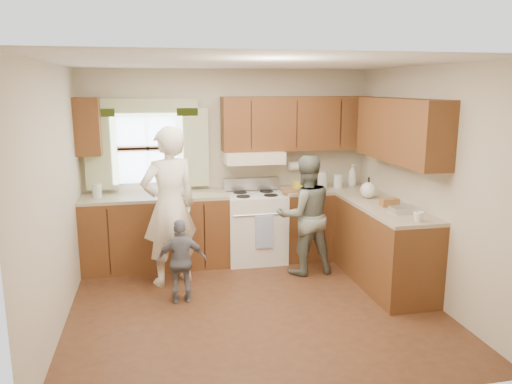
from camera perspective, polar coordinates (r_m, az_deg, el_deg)
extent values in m
plane|color=#422314|center=(5.41, -0.19, -12.93)|extent=(3.80, 3.80, 0.00)
plane|color=white|center=(4.91, -0.21, 14.56)|extent=(3.80, 3.80, 0.00)
plane|color=#C1B49B|center=(6.71, -3.17, 3.14)|extent=(3.80, 0.00, 3.80)
plane|color=#C1B49B|center=(3.37, 5.75, -5.84)|extent=(3.80, 0.00, 3.80)
plane|color=#C1B49B|center=(5.01, -22.04, -0.77)|extent=(0.00, 3.50, 3.50)
plane|color=#C1B49B|center=(5.70, 18.88, 0.92)|extent=(0.00, 3.50, 3.50)
cube|color=#46250F|center=(6.52, -11.35, -4.55)|extent=(1.82, 0.60, 0.90)
cube|color=#46250F|center=(6.90, 7.95, -3.50)|extent=(1.22, 0.60, 0.90)
cube|color=#43230F|center=(6.03, 14.33, -6.07)|extent=(0.60, 1.65, 0.90)
cube|color=tan|center=(6.41, -11.52, -0.51)|extent=(1.82, 0.60, 0.04)
cube|color=tan|center=(6.79, 8.07, 0.32)|extent=(1.22, 0.60, 0.04)
cube|color=tan|center=(5.90, 14.57, -1.72)|extent=(0.60, 1.65, 0.04)
cube|color=#46250F|center=(6.68, 4.72, 7.83)|extent=(2.00, 0.33, 0.70)
cube|color=#43230F|center=(6.46, -18.66, 7.11)|extent=(0.30, 0.33, 0.70)
cube|color=#43230F|center=(5.83, 16.22, 6.79)|extent=(0.33, 1.65, 0.70)
cube|color=beige|center=(6.52, -0.27, 4.01)|extent=(0.76, 0.45, 0.15)
cube|color=silver|center=(6.59, -12.27, 4.92)|extent=(0.90, 0.03, 0.90)
cube|color=#F1ED47|center=(6.57, -17.35, 4.63)|extent=(0.40, 0.05, 1.02)
cube|color=#F1ED47|center=(6.56, -7.18, 5.06)|extent=(0.40, 0.05, 1.02)
cube|color=#F1ED47|center=(6.50, -12.48, 9.42)|extent=(1.30, 0.05, 0.22)
cylinder|color=white|center=(6.82, 4.88, 3.01)|extent=(0.27, 0.12, 0.12)
imported|color=silver|center=(6.29, -8.26, 0.04)|extent=(0.15, 0.15, 0.10)
imported|color=silver|center=(6.92, 10.95, 1.90)|extent=(0.17, 0.17, 0.31)
imported|color=silver|center=(6.54, 6.74, 0.32)|extent=(0.29, 0.29, 0.05)
imported|color=silver|center=(5.30, 18.07, -2.70)|extent=(0.14, 0.14, 0.10)
cylinder|color=silver|center=(6.41, -17.72, 0.12)|extent=(0.11, 0.11, 0.17)
cube|color=olive|center=(6.49, 4.10, 0.14)|extent=(0.25, 0.19, 0.02)
cube|color=yellow|center=(6.64, 5.13, 0.75)|extent=(0.19, 0.13, 0.10)
cylinder|color=silver|center=(6.74, 7.55, 1.37)|extent=(0.14, 0.14, 0.22)
cylinder|color=silver|center=(6.79, 9.37, 1.22)|extent=(0.12, 0.12, 0.18)
sphere|color=silver|center=(6.23, 12.72, 0.21)|extent=(0.20, 0.20, 0.20)
cube|color=olive|center=(5.87, 15.02, -1.16)|extent=(0.20, 0.11, 0.09)
cube|color=silver|center=(5.62, 16.54, -1.96)|extent=(0.28, 0.19, 0.06)
cube|color=silver|center=(6.63, -0.10, -4.04)|extent=(0.76, 0.64, 0.90)
cube|color=#B7B7BC|center=(6.75, -0.55, 0.97)|extent=(0.76, 0.10, 0.16)
cylinder|color=#B7B7BC|center=(6.26, 0.48, -2.63)|extent=(0.68, 0.03, 0.03)
cube|color=#4A64AE|center=(6.31, 0.96, -4.59)|extent=(0.22, 0.02, 0.42)
cylinder|color=black|center=(6.60, -1.85, -0.04)|extent=(0.18, 0.18, 0.01)
cylinder|color=black|center=(6.67, 1.20, 0.09)|extent=(0.18, 0.18, 0.01)
cylinder|color=black|center=(6.36, -1.46, -0.50)|extent=(0.18, 0.18, 0.01)
cylinder|color=black|center=(6.43, 1.70, -0.36)|extent=(0.18, 0.18, 0.01)
imported|color=white|center=(5.82, -9.87, -1.66)|extent=(0.79, 0.66, 1.85)
imported|color=#23382C|center=(6.13, 5.64, -2.65)|extent=(0.76, 0.61, 1.47)
imported|color=slate|center=(5.41, -8.51, -7.83)|extent=(0.54, 0.23, 0.91)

